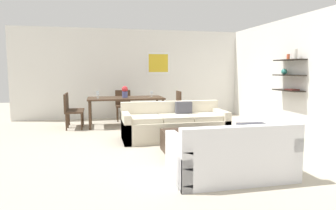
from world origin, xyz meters
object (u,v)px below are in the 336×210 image
(decorative_bowl, at_px, (198,131))
(candle_jar, at_px, (212,129))
(sofa_beige, at_px, (174,125))
(apple_on_coffee_table, at_px, (182,130))
(wine_glass_right_far, at_px, (152,93))
(loveseat_white, at_px, (231,157))
(wine_glass_left_far, at_px, (98,93))
(coffee_table, at_px, (199,143))
(dining_chair_head, at_px, (123,103))
(wine_glass_left_near, at_px, (98,94))
(dining_chair_right_far, at_px, (175,104))
(dining_table, at_px, (126,100))
(dining_chair_left_far, at_px, (72,107))
(dining_chair_left_near, at_px, (70,109))
(centerpiece_vase, at_px, (125,92))

(decorative_bowl, bearing_deg, candle_jar, 25.19)
(sofa_beige, height_order, apple_on_coffee_table, sofa_beige)
(sofa_beige, distance_m, wine_glass_right_far, 2.01)
(loveseat_white, distance_m, wine_glass_right_far, 4.44)
(loveseat_white, distance_m, wine_glass_left_far, 4.77)
(coffee_table, bearing_deg, wine_glass_left_far, 118.72)
(apple_on_coffee_table, bearing_deg, wine_glass_left_far, 114.82)
(sofa_beige, distance_m, apple_on_coffee_table, 1.17)
(sofa_beige, xyz_separation_m, candle_jar, (0.41, -1.15, 0.13))
(dining_chair_head, relative_size, wine_glass_left_near, 5.89)
(decorative_bowl, bearing_deg, dining_chair_right_far, 82.70)
(apple_on_coffee_table, bearing_deg, dining_chair_head, 100.50)
(dining_table, height_order, wine_glass_right_far, wine_glass_right_far)
(apple_on_coffee_table, distance_m, dining_chair_left_far, 3.81)
(wine_glass_right_far, distance_m, wine_glass_left_near, 1.45)
(dining_chair_right_far, bearing_deg, dining_chair_head, 154.67)
(coffee_table, relative_size, wine_glass_left_far, 6.92)
(apple_on_coffee_table, bearing_deg, dining_chair_right_far, 77.95)
(wine_glass_left_far, bearing_deg, dining_chair_head, 46.31)
(dining_chair_left_near, height_order, wine_glass_left_far, wine_glass_left_far)
(centerpiece_vase, bearing_deg, wine_glass_left_far, 169.21)
(dining_chair_left_far, bearing_deg, loveseat_white, -61.48)
(apple_on_coffee_table, height_order, wine_glass_left_near, wine_glass_left_near)
(dining_table, xyz_separation_m, dining_chair_left_far, (-1.39, 0.20, -0.18))
(dining_table, relative_size, dining_chair_head, 2.23)
(wine_glass_right_far, height_order, wine_glass_left_near, wine_glass_left_near)
(dining_chair_head, bearing_deg, loveseat_white, -78.47)
(apple_on_coffee_table, distance_m, centerpiece_vase, 3.08)
(coffee_table, distance_m, dining_chair_left_far, 4.05)
(decorative_bowl, bearing_deg, apple_on_coffee_table, 151.27)
(decorative_bowl, bearing_deg, wine_glass_left_near, 119.26)
(wine_glass_left_near, bearing_deg, wine_glass_left_far, 90.00)
(candle_jar, relative_size, centerpiece_vase, 0.25)
(coffee_table, height_order, dining_chair_left_near, dining_chair_left_near)
(apple_on_coffee_table, xyz_separation_m, dining_chair_head, (-0.71, 3.83, 0.08))
(decorative_bowl, height_order, wine_glass_left_near, wine_glass_left_near)
(sofa_beige, bearing_deg, centerpiece_vase, 116.32)
(sofa_beige, distance_m, coffee_table, 1.24)
(candle_jar, bearing_deg, wine_glass_left_near, 124.94)
(sofa_beige, distance_m, dining_chair_head, 2.82)
(apple_on_coffee_table, relative_size, dining_chair_head, 0.10)
(sofa_beige, xyz_separation_m, centerpiece_vase, (-0.89, 1.79, 0.61))
(dining_chair_head, bearing_deg, dining_chair_right_far, -25.33)
(wine_glass_left_near, bearing_deg, coffee_table, -59.46)
(sofa_beige, xyz_separation_m, dining_table, (-0.87, 1.81, 0.39))
(sofa_beige, distance_m, wine_glass_left_near, 2.39)
(dining_table, relative_size, centerpiece_vase, 6.52)
(sofa_beige, height_order, dining_chair_head, dining_chair_head)
(dining_chair_right_far, bearing_deg, apple_on_coffee_table, -102.05)
(wine_glass_right_far, height_order, wine_glass_left_far, wine_glass_left_far)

